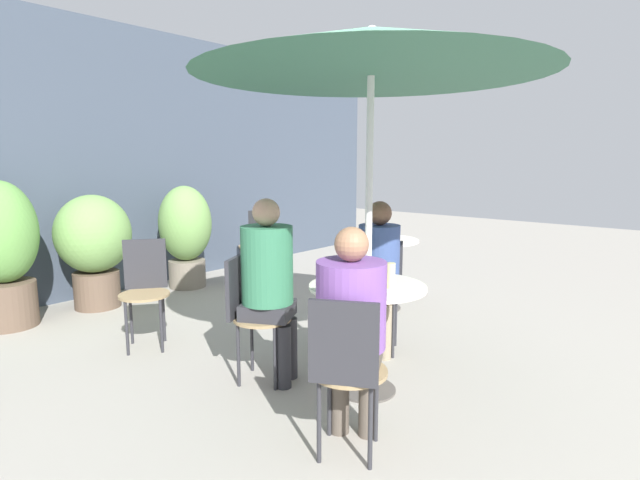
# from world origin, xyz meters

# --- Properties ---
(ground_plane) EXTENTS (20.00, 20.00, 0.00)m
(ground_plane) POSITION_xyz_m (0.00, 0.00, 0.00)
(ground_plane) COLOR #9E998E
(storefront_wall) EXTENTS (10.00, 0.06, 3.00)m
(storefront_wall) POSITION_xyz_m (0.00, 3.87, 1.50)
(storefront_wall) COLOR #3D4756
(storefront_wall) RESTS_ON ground_plane
(cafe_table_near) EXTENTS (0.75, 0.75, 0.72)m
(cafe_table_near) POSITION_xyz_m (0.11, 0.18, 0.55)
(cafe_table_near) COLOR #514C47
(cafe_table_near) RESTS_ON ground_plane
(cafe_table_far) EXTENTS (0.72, 0.72, 0.72)m
(cafe_table_far) POSITION_xyz_m (1.72, 1.12, 0.54)
(cafe_table_far) COLOR #514C47
(cafe_table_far) RESTS_ON ground_plane
(bistro_chair_0) EXTENTS (0.45, 0.44, 0.86)m
(bistro_chair_0) POSITION_xyz_m (0.82, 0.55, 0.52)
(bistro_chair_0) COLOR #997F56
(bistro_chair_0) RESTS_ON ground_plane
(bistro_chair_1) EXTENTS (0.44, 0.45, 0.86)m
(bistro_chair_1) POSITION_xyz_m (-0.26, 0.89, 0.52)
(bistro_chair_1) COLOR #997F56
(bistro_chair_1) RESTS_ON ground_plane
(bistro_chair_2) EXTENTS (0.45, 0.44, 0.86)m
(bistro_chair_2) POSITION_xyz_m (-0.60, -0.19, 0.52)
(bistro_chair_2) COLOR #997F56
(bistro_chair_2) RESTS_ON ground_plane
(bistro_chair_3) EXTENTS (0.44, 0.42, 0.86)m
(bistro_chair_3) POSITION_xyz_m (1.75, 2.99, 0.52)
(bistro_chair_3) COLOR #997F56
(bistro_chair_3) RESTS_ON ground_plane
(bistro_chair_4) EXTENTS (0.45, 0.45, 0.86)m
(bistro_chair_4) POSITION_xyz_m (-0.37, 2.04, 0.52)
(bistro_chair_4) COLOR #997F56
(bistro_chair_4) RESTS_ON ground_plane
(seated_person_0) EXTENTS (0.39, 0.38, 1.20)m
(seated_person_0) POSITION_xyz_m (0.70, 0.49, 0.71)
(seated_person_0) COLOR gray
(seated_person_0) RESTS_ON ground_plane
(seated_person_1) EXTENTS (0.41, 0.43, 1.26)m
(seated_person_1) POSITION_xyz_m (-0.20, 0.77, 0.74)
(seated_person_1) COLOR #2D2D33
(seated_person_1) RESTS_ON ground_plane
(seated_person_2) EXTENTS (0.44, 0.43, 1.18)m
(seated_person_2) POSITION_xyz_m (-0.47, -0.12, 0.70)
(seated_person_2) COLOR brown
(seated_person_2) RESTS_ON ground_plane
(beer_glass_0) EXTENTS (0.06, 0.06, 0.17)m
(beer_glass_0) POSITION_xyz_m (0.21, 0.30, 0.80)
(beer_glass_0) COLOR beige
(beer_glass_0) RESTS_ON cafe_table_near
(beer_glass_1) EXTENTS (0.06, 0.06, 0.18)m
(beer_glass_1) POSITION_xyz_m (-0.04, 0.21, 0.81)
(beer_glass_1) COLOR beige
(beer_glass_1) RESTS_ON cafe_table_near
(beer_glass_2) EXTENTS (0.06, 0.06, 0.16)m
(beer_glass_2) POSITION_xyz_m (0.14, 0.03, 0.80)
(beer_glass_2) COLOR beige
(beer_glass_2) RESTS_ON cafe_table_near
(potted_plant_0) EXTENTS (0.59, 0.59, 1.33)m
(potted_plant_0) POSITION_xyz_m (-0.94, 3.40, 0.72)
(potted_plant_0) COLOR brown
(potted_plant_0) RESTS_ON ground_plane
(potted_plant_1) EXTENTS (0.74, 0.74, 1.16)m
(potted_plant_1) POSITION_xyz_m (-0.13, 3.38, 0.68)
(potted_plant_1) COLOR brown
(potted_plant_1) RESTS_ON ground_plane
(potted_plant_2) EXTENTS (0.61, 0.61, 1.20)m
(potted_plant_2) POSITION_xyz_m (0.96, 3.38, 0.67)
(potted_plant_2) COLOR slate
(potted_plant_2) RESTS_ON ground_plane
(umbrella) EXTENTS (2.15, 2.15, 2.28)m
(umbrella) POSITION_xyz_m (0.11, 0.18, 2.14)
(umbrella) COLOR silver
(umbrella) RESTS_ON ground_plane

